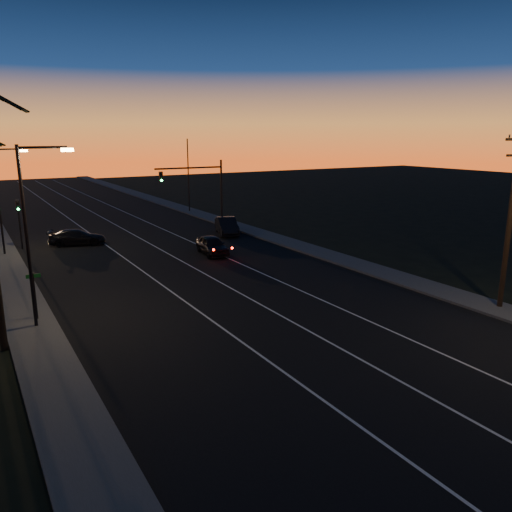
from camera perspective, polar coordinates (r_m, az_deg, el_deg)
road at (r=39.30m, az=-9.69°, el=-0.39°), size 20.00×170.00×0.01m
sidewalk_left at (r=36.97m, az=-26.10°, el=-2.39°), size 2.40×170.00×0.16m
sidewalk_right at (r=44.39m, az=3.91°, el=1.48°), size 2.40×170.00×0.16m
lane_stripe_left at (r=38.37m, az=-13.86°, el=-0.92°), size 0.12×160.00×0.01m
lane_stripe_mid at (r=39.47m, az=-9.01°, el=-0.29°), size 0.12×160.00×0.01m
lane_stripe_right at (r=40.84m, az=-4.45°, el=0.31°), size 0.12×160.00×0.01m
streetlight_left_near at (r=26.17m, az=-24.23°, el=3.46°), size 2.55×0.26×9.00m
streetlight_left_far at (r=44.01m, az=-27.05°, el=6.50°), size 2.55×0.26×8.50m
street_sign at (r=27.93m, az=-23.95°, el=-3.68°), size 0.70×0.06×2.60m
utility_pole at (r=29.86m, az=27.09°, el=4.27°), size 2.20×0.28×10.00m
signal_mast at (r=50.34m, az=-6.42°, el=8.29°), size 7.10×0.41×7.00m
signal_post at (r=46.32m, az=-25.48°, el=4.23°), size 0.28×0.37×4.20m
far_pole_right at (r=62.87m, az=-7.74°, el=9.05°), size 0.14×0.14×9.00m
lead_car at (r=40.44m, az=-5.02°, el=1.25°), size 2.34×5.07×1.49m
right_car at (r=48.57m, az=-3.36°, el=3.45°), size 3.20×5.26×1.64m
cross_car at (r=46.45m, az=-19.75°, el=2.04°), size 5.14×3.33×1.38m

